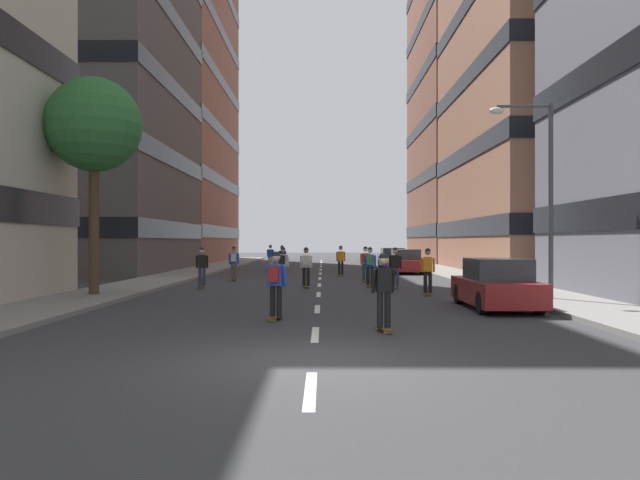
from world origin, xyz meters
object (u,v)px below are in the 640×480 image
object	(u,v)px
skater_3	(365,262)
skater_6	(270,256)
skater_1	(370,264)
skater_9	(306,265)
skater_0	(428,269)
parked_car_far	(392,259)
skater_12	(341,259)
skater_7	(276,281)
skater_8	(282,258)
skater_4	(202,266)
skater_5	(395,266)
street_tree_near	(94,126)
parked_car_near	(406,262)
skater_2	(384,288)
streetlamp_right	(540,178)
parked_car_mid	(496,286)
skater_11	(234,261)
skater_10	(283,263)

from	to	relation	value
skater_3	skater_6	bearing A→B (deg)	113.76
skater_1	skater_9	bearing A→B (deg)	-168.52
skater_0	parked_car_far	bearing A→B (deg)	86.86
skater_0	skater_12	xyz separation A→B (m)	(-2.93, 12.38, 0.00)
skater_7	skater_8	distance (m)	22.03
skater_4	skater_8	bearing A→B (deg)	76.61
skater_6	parked_car_far	bearing A→B (deg)	16.28
parked_car_far	skater_5	distance (m)	20.18
street_tree_near	skater_7	size ratio (longest dim) A/B	4.37
parked_car_near	skater_3	xyz separation A→B (m)	(-3.13, -8.47, 0.32)
skater_2	streetlamp_right	bearing A→B (deg)	48.45
skater_7	skater_9	xyz separation A→B (m)	(0.49, 10.74, 0.00)
street_tree_near	skater_0	world-z (taller)	street_tree_near
skater_3	skater_12	bearing A→B (deg)	101.52
parked_car_mid	skater_6	world-z (taller)	skater_6
skater_4	skater_8	xyz separation A→B (m)	(2.71, 11.38, 0.03)
parked_car_near	skater_11	distance (m)	12.34
skater_7	skater_2	bearing A→B (deg)	-37.70
parked_car_mid	skater_5	bearing A→B (deg)	105.67
skater_0	skater_10	bearing A→B (deg)	140.14
skater_6	skater_10	xyz separation A→B (m)	(1.91, -15.57, 0.03)
skater_0	street_tree_near	bearing A→B (deg)	-174.29
streetlamp_right	skater_3	world-z (taller)	streetlamp_right
skater_1	skater_10	size ratio (longest dim) A/B	1.00
skater_1	skater_0	bearing A→B (deg)	-64.73
streetlamp_right	skater_12	bearing A→B (deg)	112.32
skater_4	skater_11	size ratio (longest dim) A/B	1.00
skater_11	skater_12	xyz separation A→B (m)	(5.59, 4.29, -0.03)
parked_car_near	skater_2	distance (m)	25.23
skater_4	skater_6	size ratio (longest dim) A/B	1.00
parked_car_mid	skater_2	distance (m)	6.06
parked_car_mid	skater_11	xyz separation A→B (m)	(-9.79, 12.75, 0.32)
skater_2	skater_4	world-z (taller)	same
skater_6	skater_11	xyz separation A→B (m)	(-0.81, -12.34, 0.03)
skater_7	streetlamp_right	bearing A→B (deg)	28.59
parked_car_mid	skater_9	size ratio (longest dim) A/B	2.47
streetlamp_right	skater_10	xyz separation A→B (m)	(-9.07, 7.57, -3.12)
parked_car_mid	street_tree_near	world-z (taller)	street_tree_near
parked_car_mid	skater_3	xyz separation A→B (m)	(-3.13, 11.79, 0.32)
streetlamp_right	skater_9	xyz separation A→B (m)	(-7.96, 6.13, -3.12)
parked_car_far	skater_3	xyz separation A→B (m)	(-3.13, -15.92, 0.32)
skater_3	skater_6	size ratio (longest dim) A/B	1.00
street_tree_near	streetlamp_right	world-z (taller)	street_tree_near
skater_6	skater_2	bearing A→B (deg)	-80.23
skater_2	skater_4	size ratio (longest dim) A/B	1.00
skater_4	skater_10	xyz separation A→B (m)	(3.39, 1.57, 0.03)
skater_2	street_tree_near	bearing A→B (deg)	139.79
skater_3	parked_car_near	bearing A→B (deg)	69.71
skater_6	skater_10	distance (m)	15.69
street_tree_near	skater_1	size ratio (longest dim) A/B	4.37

